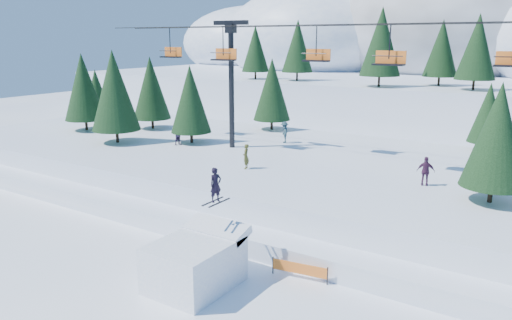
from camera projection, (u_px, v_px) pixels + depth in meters
The scene contains 10 objects.
ground at pixel (164, 291), 23.08m from camera, with size 160.00×160.00×0.00m, color white.
mid_shelf at pixel (330, 177), 37.44m from camera, with size 70.00×22.00×2.50m, color white.
berm at pixel (257, 227), 29.46m from camera, with size 70.00×6.00×1.10m, color white.
mountain_ridge at pixel (444, 49), 83.20m from camera, with size 119.00×60.00×26.46m.
jump_kicker at pixel (196, 261), 23.38m from camera, with size 3.30×4.50×5.45m.
chairlift at pixel (357, 69), 34.63m from camera, with size 46.00×3.21×10.28m.
conifer_stand at pixel (360, 106), 36.24m from camera, with size 63.97×17.22×8.84m.
distant_skiers at pixel (308, 145), 38.52m from camera, with size 26.87×10.46×1.87m.
banner_near at pixel (300, 269), 24.14m from camera, with size 2.83×0.46×0.90m.
banner_far at pixel (414, 286), 22.48m from camera, with size 2.84×0.37×0.90m.
Camera 1 is at (15.03, -15.24, 11.40)m, focal length 35.00 mm.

